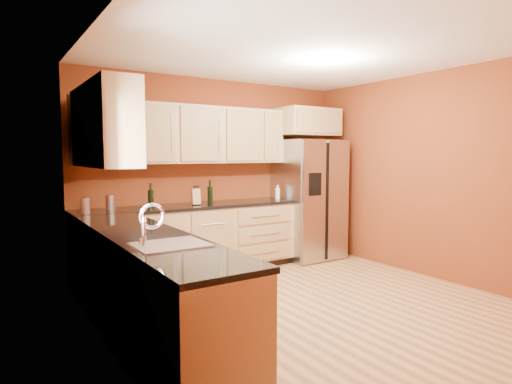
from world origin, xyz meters
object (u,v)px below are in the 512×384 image
Objects in this scene: wine_bottle_a at (151,196)px; soap_dispenser at (277,192)px; canister_left at (85,205)px; knife_block at (196,197)px; refrigerator at (308,199)px.

wine_bottle_a is 1.90m from soap_dispenser.
wine_bottle_a is (0.75, 0.00, 0.07)m from canister_left.
knife_block is at bearing 179.56° from soap_dispenser.
refrigerator is 0.57m from soap_dispenser.
canister_left is 0.83× the size of knife_block.
wine_bottle_a is 0.62m from knife_block.
canister_left is (-3.20, -0.01, 0.11)m from refrigerator.
refrigerator is 1.84m from knife_block.
soap_dispenser is (2.65, 0.04, 0.02)m from canister_left.
knife_block is (1.36, 0.05, 0.02)m from canister_left.
knife_block is at bearing 4.79° from wine_bottle_a.
canister_left is at bearing -179.85° from refrigerator.
refrigerator is 5.85× the size of wine_bottle_a.
canister_left is 1.36m from knife_block.
knife_block is (-1.84, 0.04, 0.13)m from refrigerator.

